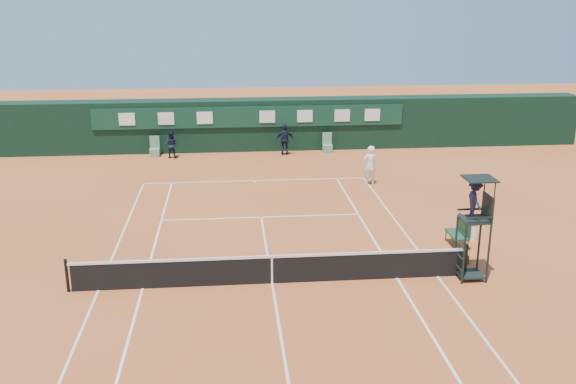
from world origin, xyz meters
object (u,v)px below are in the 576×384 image
(tennis_net, at_px, (272,269))
(player, at_px, (370,165))
(player_bench, at_px, (460,231))
(cooler, at_px, (467,230))
(umpire_chair, at_px, (475,207))

(tennis_net, xyz_separation_m, player, (5.54, 10.77, 0.45))
(player_bench, height_order, player, player)
(tennis_net, distance_m, cooler, 8.35)
(tennis_net, relative_size, umpire_chair, 3.77)
(umpire_chair, bearing_deg, player_bench, 76.57)
(umpire_chair, relative_size, player_bench, 2.85)
(tennis_net, distance_m, player, 12.12)
(umpire_chair, xyz_separation_m, player_bench, (0.66, 2.77, -1.86))
(player_bench, xyz_separation_m, player, (-1.60, 8.21, 0.37))
(tennis_net, relative_size, player_bench, 10.75)
(tennis_net, height_order, cooler, tennis_net)
(tennis_net, distance_m, player_bench, 7.58)
(umpire_chair, xyz_separation_m, cooler, (1.19, 3.50, -2.13))
(player_bench, xyz_separation_m, cooler, (0.53, 0.73, -0.27))
(tennis_net, xyz_separation_m, player_bench, (7.14, 2.56, 0.09))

